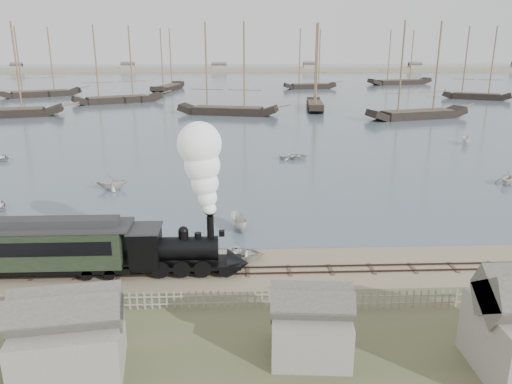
{
  "coord_description": "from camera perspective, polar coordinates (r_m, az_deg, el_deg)",
  "views": [
    {
      "loc": [
        -1.81,
        -34.48,
        15.79
      ],
      "look_at": [
        -0.06,
        6.11,
        3.5
      ],
      "focal_mm": 35.0,
      "sensor_mm": 36.0,
      "label": 1
    }
  ],
  "objects": [
    {
      "name": "ground",
      "position": [
        37.97,
        0.49,
        -7.74
      ],
      "size": [
        600.0,
        600.0,
        0.0
      ],
      "primitive_type": "plane",
      "color": "gray",
      "rests_on": "ground"
    },
    {
      "name": "harbor_water",
      "position": [
        205.09,
        -2.01,
        12.42
      ],
      "size": [
        600.0,
        336.0,
        0.06
      ],
      "primitive_type": "cube",
      "color": "#42515F",
      "rests_on": "ground"
    },
    {
      "name": "rail_track",
      "position": [
        36.14,
        0.66,
        -9.0
      ],
      "size": [
        120.0,
        1.8,
        0.16
      ],
      "color": "#31211B",
      "rests_on": "ground"
    },
    {
      "name": "picket_fence_west",
      "position": [
        32.04,
        -10.83,
        -13.03
      ],
      "size": [
        19.0,
        0.1,
        1.2
      ],
      "primitive_type": null,
      "color": "gray",
      "rests_on": "ground"
    },
    {
      "name": "picket_fence_east",
      "position": [
        34.38,
        22.99,
        -11.97
      ],
      "size": [
        15.0,
        0.1,
        1.2
      ],
      "primitive_type": null,
      "color": "gray",
      "rests_on": "ground"
    },
    {
      "name": "shed_left",
      "position": [
        27.89,
        -20.18,
        -18.83
      ],
      "size": [
        5.0,
        4.0,
        4.1
      ],
      "primitive_type": null,
      "color": "gray",
      "rests_on": "ground"
    },
    {
      "name": "shed_mid",
      "position": [
        27.74,
        6.18,
        -17.98
      ],
      "size": [
        4.0,
        3.5,
        3.6
      ],
      "primitive_type": null,
      "color": "gray",
      "rests_on": "ground"
    },
    {
      "name": "far_spit",
      "position": [
        284.92,
        -2.17,
        13.65
      ],
      "size": [
        500.0,
        20.0,
        1.8
      ],
      "primitive_type": "cube",
      "color": "tan",
      "rests_on": "ground"
    },
    {
      "name": "locomotive",
      "position": [
        34.4,
        -6.65,
        -1.98
      ],
      "size": [
        8.31,
        3.1,
        10.36
      ],
      "color": "black",
      "rests_on": "ground"
    },
    {
      "name": "passenger_coach",
      "position": [
        38.16,
        -25.27,
        -5.54
      ],
      "size": [
        15.19,
        2.93,
        3.69
      ],
      "color": "black",
      "rests_on": "ground"
    },
    {
      "name": "beached_dinghy",
      "position": [
        37.88,
        -2.14,
        -7.1
      ],
      "size": [
        3.24,
        4.34,
        0.86
      ],
      "primitive_type": "imported",
      "rotation": [
        0.0,
        0.0,
        1.5
      ],
      "color": "silver",
      "rests_on": "ground"
    },
    {
      "name": "rowboat_1",
      "position": [
        57.35,
        -16.13,
        1.16
      ],
      "size": [
        3.44,
        3.82,
        1.78
      ],
      "primitive_type": "imported",
      "rotation": [
        0.0,
        0.0,
        1.74
      ],
      "color": "silver",
      "rests_on": "harbor_water"
    },
    {
      "name": "rowboat_2",
      "position": [
        43.55,
        -2.0,
        -3.48
      ],
      "size": [
        3.37,
        1.82,
        1.23
      ],
      "primitive_type": "imported",
      "rotation": [
        0.0,
        0.0,
        3.34
      ],
      "color": "silver",
      "rests_on": "harbor_water"
    },
    {
      "name": "rowboat_3",
      "position": [
        69.77,
        4.31,
        4.1
      ],
      "size": [
        2.83,
        3.96,
        0.82
      ],
      "primitive_type": "imported",
      "rotation": [
        0.0,
        0.0,
        1.57
      ],
      "color": "silver",
      "rests_on": "harbor_water"
    },
    {
      "name": "rowboat_4",
      "position": [
        63.92,
        26.82,
        1.45
      ],
      "size": [
        3.82,
        3.82,
        1.53
      ],
      "primitive_type": "imported",
      "rotation": [
        0.0,
        0.0,
        5.5
      ],
      "color": "silver",
      "rests_on": "harbor_water"
    },
    {
      "name": "rowboat_5",
      "position": [
        86.47,
        22.87,
        5.44
      ],
      "size": [
        3.34,
        2.44,
        1.21
      ],
      "primitive_type": "imported",
      "rotation": [
        0.0,
        0.0,
        2.69
      ],
      "color": "silver",
      "rests_on": "harbor_water"
    },
    {
      "name": "schooner_1",
      "position": [
        139.54,
        -15.76,
        13.87
      ],
      "size": [
        23.41,
        14.87,
        20.0
      ],
      "primitive_type": null,
      "rotation": [
        0.0,
        0.0,
        0.44
      ],
      "color": "black",
      "rests_on": "harbor_water"
    },
    {
      "name": "schooner_2",
      "position": [
        112.27,
        -3.33,
        13.88
      ],
      "size": [
        22.87,
        10.4,
        20.0
      ],
      "primitive_type": null,
      "rotation": [
        0.0,
        0.0,
        -0.25
      ],
      "color": "black",
      "rests_on": "harbor_water"
    },
    {
      "name": "schooner_3",
      "position": [
        121.49,
        6.89,
        14.01
      ],
      "size": [
        5.82,
        17.59,
        20.0
      ],
      "primitive_type": null,
      "rotation": [
        0.0,
        0.0,
        1.46
      ],
      "color": "black",
      "rests_on": "harbor_water"
    },
    {
      "name": "schooner_4",
      "position": [
        111.59,
        18.36,
        13.07
      ],
      "size": [
        23.2,
        11.26,
        20.0
      ],
      "primitive_type": null,
      "rotation": [
        0.0,
        0.0,
        0.28
      ],
      "color": "black",
      "rests_on": "harbor_water"
    },
    {
      "name": "schooner_5",
      "position": [
        155.88,
        24.26,
        13.3
      ],
      "size": [
        17.95,
        11.56,
        20.0
      ],
      "primitive_type": null,
      "rotation": [
        0.0,
        0.0,
        -0.45
      ],
      "color": "black",
      "rests_on": "harbor_water"
    },
    {
      "name": "schooner_6",
      "position": [
        163.22,
        -23.77,
        13.45
      ],
      "size": [
        22.56,
        15.56,
        20.0
      ],
      "primitive_type": null,
      "rotation": [
        0.0,
        0.0,
        0.5
      ],
      "color": "black",
      "rests_on": "harbor_water"
    },
    {
      "name": "schooner_7",
      "position": [
        171.74,
        -10.16,
        14.67
      ],
      "size": [
        9.68,
        23.56,
        20.0
      ],
      "primitive_type": null,
      "rotation": [
        0.0,
        0.0,
        1.37
      ],
      "color": "black",
      "rests_on": "harbor_water"
    },
    {
      "name": "schooner_8",
      "position": [
        176.59,
        6.26,
        14.88
      ],
      "size": [
        18.5,
        6.59,
        20.0
      ],
      "primitive_type": null,
      "rotation": [
        0.0,
        0.0,
        0.14
      ],
      "color": "black",
      "rests_on": "harbor_water"
    },
    {
      "name": "schooner_9",
      "position": [
        201.47,
        16.31,
        14.56
      ],
      "size": [
        25.88,
        12.1,
        20.0
      ],
      "primitive_type": null,
      "rotation": [
        0.0,
        0.0,
        0.26
      ],
      "color": "black",
      "rests_on": "harbor_water"
    }
  ]
}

